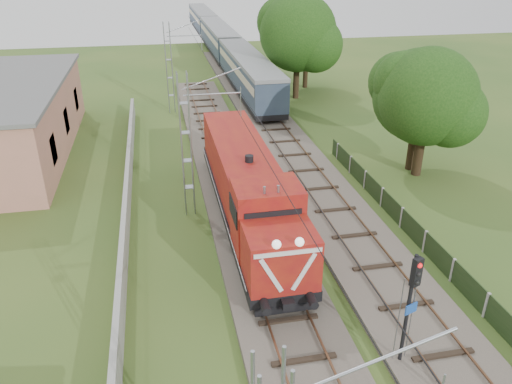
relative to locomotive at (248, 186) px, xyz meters
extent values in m
plane|color=#2E4F1D|center=(0.00, -10.15, -2.22)|extent=(140.00, 140.00, 0.00)
cube|color=#6B6054|center=(0.00, -3.15, -2.07)|extent=(4.20, 70.00, 0.30)
cube|color=black|center=(0.00, -3.15, -1.87)|extent=(2.40, 70.00, 0.10)
cube|color=brown|center=(-0.85, -3.15, -1.80)|extent=(0.08, 70.00, 0.05)
cube|color=brown|center=(0.85, -3.15, -1.80)|extent=(0.08, 70.00, 0.05)
cube|color=#6B6054|center=(5.00, 9.85, -2.07)|extent=(4.20, 80.00, 0.30)
cube|color=black|center=(5.00, 9.85, -1.87)|extent=(2.40, 80.00, 0.10)
cube|color=brown|center=(4.15, 9.85, -1.80)|extent=(0.08, 80.00, 0.05)
cube|color=brown|center=(5.85, 9.85, -1.80)|extent=(0.08, 80.00, 0.05)
cylinder|color=gray|center=(-1.50, 1.85, 4.58)|extent=(3.00, 0.08, 0.08)
cylinder|color=gray|center=(-1.50, 21.85, 4.58)|extent=(3.00, 0.08, 0.08)
cylinder|color=black|center=(0.00, 1.85, 3.28)|extent=(0.03, 70.00, 0.03)
cylinder|color=black|center=(0.00, 1.85, 4.58)|extent=(0.03, 70.00, 0.03)
cube|color=#9E9E99|center=(-6.50, 1.85, -1.47)|extent=(0.25, 40.00, 1.50)
cube|color=tan|center=(-15.00, 13.85, 0.28)|extent=(8.00, 20.00, 5.00)
cube|color=#606060|center=(-15.00, 13.85, 2.88)|extent=(8.40, 20.40, 0.25)
cube|color=black|center=(-11.05, 7.85, -0.02)|extent=(0.10, 1.60, 1.80)
cube|color=black|center=(-11.05, 13.85, -0.02)|extent=(0.10, 1.60, 1.80)
cube|color=black|center=(-11.05, 19.85, -0.02)|extent=(0.10, 1.60, 1.80)
cube|color=black|center=(8.00, -7.15, -1.62)|extent=(0.05, 32.00, 1.15)
cube|color=#9E9E99|center=(8.00, 7.85, -1.62)|extent=(0.12, 0.12, 1.20)
cube|color=black|center=(0.00, 0.12, -1.23)|extent=(2.96, 16.80, 0.49)
cube|color=black|center=(0.00, -5.31, -1.52)|extent=(2.17, 3.56, 0.49)
cube|color=black|center=(0.00, 5.56, -1.52)|extent=(2.17, 3.56, 0.49)
cube|color=black|center=(0.00, -8.18, -1.62)|extent=(2.57, 0.25, 0.35)
cube|color=#9C2511|center=(0.00, -7.04, 0.16)|extent=(2.87, 2.47, 2.27)
sphere|color=white|center=(-0.44, -8.23, 1.44)|extent=(0.36, 0.36, 0.36)
sphere|color=white|center=(0.44, -8.23, 1.44)|extent=(0.36, 0.36, 0.36)
cube|color=silver|center=(-0.64, -8.30, 0.11)|extent=(0.99, 0.06, 1.65)
cube|color=silver|center=(0.64, -8.30, 0.11)|extent=(0.99, 0.06, 1.65)
cube|color=silver|center=(0.00, -8.30, 1.05)|extent=(2.67, 0.06, 0.18)
cube|color=#9C2511|center=(0.00, -4.62, 0.60)|extent=(2.96, 2.37, 3.16)
cube|color=black|center=(0.00, -5.83, 1.09)|extent=(2.47, 0.06, 0.89)
cube|color=#9C2511|center=(0.00, 2.54, 0.30)|extent=(2.77, 11.96, 2.57)
cylinder|color=black|center=(0.00, -0.47, 1.74)|extent=(0.43, 0.43, 0.40)
cylinder|color=gray|center=(-0.30, -5.41, 2.33)|extent=(0.12, 0.12, 0.35)
cylinder|color=gray|center=(0.30, -5.41, 2.33)|extent=(0.12, 0.12, 0.35)
cube|color=black|center=(5.00, 26.20, -1.33)|extent=(2.82, 21.42, 0.49)
cube|color=#324354|center=(5.00, 26.20, 0.23)|extent=(2.92, 21.42, 2.63)
cube|color=#C4B798|center=(5.00, 26.20, 0.71)|extent=(2.96, 20.57, 0.73)
cube|color=gray|center=(5.00, 26.20, 1.69)|extent=(2.97, 21.42, 0.34)
cube|color=black|center=(5.00, 48.59, -1.33)|extent=(2.82, 21.42, 0.49)
cube|color=#324354|center=(5.00, 48.59, 0.23)|extent=(2.92, 21.42, 2.63)
cube|color=#C4B798|center=(5.00, 48.59, 0.71)|extent=(2.96, 20.57, 0.73)
cube|color=gray|center=(5.00, 48.59, 1.69)|extent=(2.97, 21.42, 0.34)
cube|color=black|center=(5.00, 70.99, -1.33)|extent=(2.82, 21.42, 0.49)
cube|color=#324354|center=(5.00, 70.99, 0.23)|extent=(2.92, 21.42, 2.63)
cube|color=#C4B798|center=(5.00, 70.99, 0.71)|extent=(2.96, 20.57, 0.73)
cube|color=gray|center=(5.00, 70.99, 1.69)|extent=(2.97, 21.42, 0.34)
cylinder|color=black|center=(3.39, -11.40, 0.14)|extent=(0.13, 0.13, 4.73)
cube|color=black|center=(3.39, -11.54, 1.94)|extent=(0.38, 0.31, 1.04)
sphere|color=red|center=(3.39, -11.66, 2.27)|extent=(0.17, 0.17, 0.17)
sphere|color=black|center=(3.39, -11.66, 1.94)|extent=(0.17, 0.17, 0.17)
sphere|color=black|center=(3.39, -11.66, 1.61)|extent=(0.17, 0.17, 0.17)
cube|color=#1B49A3|center=(3.44, -11.52, 0.43)|extent=(0.51, 0.22, 0.38)
cylinder|color=#362916|center=(12.23, 4.21, -0.34)|extent=(0.62, 0.62, 3.75)
sphere|color=#16370F|center=(12.23, 4.21, 3.07)|extent=(6.14, 6.14, 6.14)
sphere|color=#16370F|center=(13.46, 3.29, 2.22)|extent=(4.30, 4.30, 4.30)
sphere|color=#16370F|center=(11.15, 5.29, 3.75)|extent=(3.99, 3.99, 3.99)
cylinder|color=#362916|center=(12.22, 5.20, -0.40)|extent=(0.51, 0.51, 3.64)
sphere|color=#16370F|center=(12.22, 5.20, 2.91)|extent=(5.96, 5.96, 5.96)
sphere|color=#16370F|center=(13.42, 4.31, 2.08)|extent=(4.17, 4.17, 4.17)
sphere|color=#16370F|center=(11.18, 6.24, 3.58)|extent=(3.87, 3.87, 3.87)
cylinder|color=#362916|center=(9.52, 24.36, 0.05)|extent=(0.59, 0.59, 4.54)
sphere|color=#16370F|center=(9.52, 24.36, 4.17)|extent=(7.43, 7.43, 7.43)
sphere|color=#16370F|center=(11.00, 23.24, 3.14)|extent=(5.20, 5.20, 5.20)
sphere|color=#16370F|center=(8.22, 25.66, 5.00)|extent=(4.83, 4.83, 4.83)
cylinder|color=#362916|center=(11.71, 28.43, -0.46)|extent=(0.53, 0.53, 3.53)
sphere|color=#16370F|center=(11.71, 28.43, 2.75)|extent=(5.78, 5.78, 5.78)
sphere|color=#16370F|center=(12.87, 27.57, 1.95)|extent=(4.04, 4.04, 4.04)
sphere|color=#16370F|center=(10.70, 29.44, 3.39)|extent=(3.75, 3.75, 3.75)
camera|label=1|loc=(-4.35, -23.58, 11.30)|focal=35.00mm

